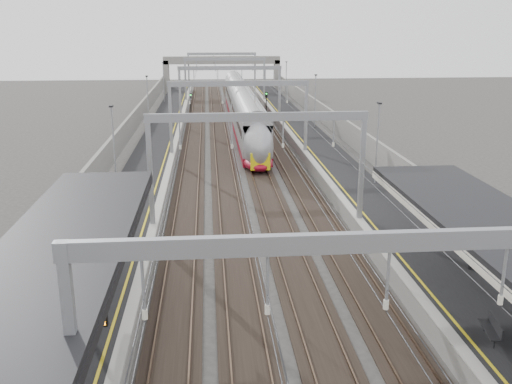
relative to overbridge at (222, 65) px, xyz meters
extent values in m
cube|color=black|center=(-8.00, -55.00, -4.81)|extent=(4.00, 120.00, 1.00)
cube|color=black|center=(8.00, -55.00, -4.81)|extent=(4.00, 120.00, 1.00)
cube|color=black|center=(-4.50, -55.00, -5.27)|extent=(2.40, 140.00, 0.08)
cube|color=brown|center=(-5.22, -55.00, -5.18)|extent=(0.07, 140.00, 0.14)
cube|color=brown|center=(-3.78, -55.00, -5.18)|extent=(0.07, 140.00, 0.14)
cube|color=black|center=(-1.50, -55.00, -5.27)|extent=(2.40, 140.00, 0.08)
cube|color=brown|center=(-2.22, -55.00, -5.18)|extent=(0.07, 140.00, 0.14)
cube|color=brown|center=(-0.78, -55.00, -5.18)|extent=(0.07, 140.00, 0.14)
cube|color=black|center=(1.50, -55.00, -5.27)|extent=(2.40, 140.00, 0.08)
cube|color=brown|center=(0.78, -55.00, -5.18)|extent=(0.07, 140.00, 0.14)
cube|color=brown|center=(2.22, -55.00, -5.18)|extent=(0.07, 140.00, 0.14)
cube|color=black|center=(4.50, -55.00, -5.27)|extent=(2.40, 140.00, 0.08)
cube|color=brown|center=(3.78, -55.00, -5.18)|extent=(0.07, 140.00, 0.14)
cube|color=brown|center=(5.22, -55.00, -5.18)|extent=(0.07, 140.00, 0.14)
cube|color=gray|center=(-6.30, -98.00, -1.01)|extent=(0.28, 0.28, 6.60)
cube|color=gray|center=(0.00, -98.00, 2.04)|extent=(13.00, 0.25, 0.50)
cube|color=gray|center=(-6.30, -78.00, -1.01)|extent=(0.28, 0.28, 6.60)
cube|color=gray|center=(6.30, -78.00, -1.01)|extent=(0.28, 0.28, 6.60)
cube|color=gray|center=(0.00, -78.00, 2.04)|extent=(13.00, 0.25, 0.50)
cube|color=gray|center=(-6.30, -58.00, -1.01)|extent=(0.28, 0.28, 6.60)
cube|color=gray|center=(6.30, -58.00, -1.01)|extent=(0.28, 0.28, 6.60)
cube|color=gray|center=(0.00, -58.00, 2.04)|extent=(13.00, 0.25, 0.50)
cube|color=gray|center=(-6.30, -38.00, -1.01)|extent=(0.28, 0.28, 6.60)
cube|color=gray|center=(6.30, -38.00, -1.01)|extent=(0.28, 0.28, 6.60)
cube|color=gray|center=(0.00, -38.00, 2.04)|extent=(13.00, 0.25, 0.50)
cube|color=gray|center=(-6.30, -18.00, -1.01)|extent=(0.28, 0.28, 6.60)
cube|color=gray|center=(6.30, -18.00, -1.01)|extent=(0.28, 0.28, 6.60)
cube|color=gray|center=(0.00, -18.00, 2.04)|extent=(13.00, 0.25, 0.50)
cube|color=gray|center=(-6.30, 0.00, -1.01)|extent=(0.28, 0.28, 6.60)
cube|color=gray|center=(6.30, 0.00, -1.01)|extent=(0.28, 0.28, 6.60)
cube|color=gray|center=(0.00, 0.00, 2.04)|extent=(13.00, 0.25, 0.50)
cylinder|color=#262628|center=(-4.50, -50.00, 0.19)|extent=(0.03, 140.00, 0.03)
cylinder|color=#262628|center=(-1.50, -50.00, 0.19)|extent=(0.03, 140.00, 0.03)
cylinder|color=#262628|center=(1.50, -50.00, 0.19)|extent=(0.03, 140.00, 0.03)
cylinder|color=#262628|center=(4.50, -50.00, 0.19)|extent=(0.03, 140.00, 0.03)
cube|color=black|center=(-8.00, -97.00, -0.19)|extent=(4.40, 30.00, 0.24)
cylinder|color=black|center=(-9.70, -86.00, -2.31)|extent=(0.20, 0.20, 4.00)
cube|color=black|center=(-6.60, -96.00, -0.76)|extent=(1.60, 0.15, 0.55)
cube|color=orange|center=(-6.60, -96.08, -0.76)|extent=(1.50, 0.02, 0.42)
cylinder|color=black|center=(9.70, -86.00, -2.31)|extent=(0.20, 0.20, 4.00)
cube|color=gray|center=(0.00, 0.00, 0.89)|extent=(22.00, 2.20, 1.40)
cube|color=gray|center=(-10.50, 0.00, -2.21)|extent=(1.00, 2.20, 6.20)
cube|color=gray|center=(10.50, 0.00, -2.21)|extent=(1.00, 2.20, 6.20)
cube|color=gray|center=(-11.20, -55.00, -3.71)|extent=(0.30, 120.00, 3.20)
cube|color=gray|center=(11.20, -55.00, -3.71)|extent=(0.30, 120.00, 3.20)
cube|color=maroon|center=(1.50, -49.84, -4.71)|extent=(2.68, 22.86, 0.80)
cube|color=gray|center=(1.50, -49.84, -2.82)|extent=(2.68, 22.86, 2.98)
cube|color=black|center=(1.50, -57.84, -5.03)|extent=(1.99, 2.39, 0.50)
cube|color=maroon|center=(1.50, -26.58, -4.71)|extent=(2.68, 22.86, 0.80)
cube|color=gray|center=(1.50, -26.58, -2.82)|extent=(2.68, 22.86, 2.98)
cube|color=black|center=(1.50, -34.58, -5.03)|extent=(1.99, 2.39, 0.50)
ellipsoid|color=gray|center=(1.50, -61.46, -3.12)|extent=(2.68, 5.17, 4.17)
cube|color=yellow|center=(1.50, -63.60, -4.02)|extent=(1.69, 0.12, 1.49)
cube|color=black|center=(1.50, -63.15, -2.53)|extent=(1.59, 0.57, 0.93)
cube|color=black|center=(7.52, -92.34, -3.91)|extent=(0.69, 1.66, 0.05)
cube|color=black|center=(7.72, -92.38, -3.70)|extent=(0.35, 1.59, 0.45)
cylinder|color=black|center=(7.41, -92.96, -4.12)|extent=(0.06, 0.06, 0.38)
cylinder|color=black|center=(7.64, -91.73, -4.12)|extent=(0.06, 0.06, 0.38)
cylinder|color=black|center=(-5.20, -30.95, -3.81)|extent=(0.12, 0.12, 3.00)
cube|color=black|center=(-5.20, -30.95, -2.21)|extent=(0.32, 0.22, 0.75)
sphere|color=#0CE526|center=(-5.20, -31.08, -2.06)|extent=(0.16, 0.16, 0.16)
cylinder|color=black|center=(3.20, -31.71, -3.81)|extent=(0.12, 0.12, 3.00)
cube|color=black|center=(3.20, -31.71, -2.21)|extent=(0.32, 0.22, 0.75)
sphere|color=#0CE526|center=(3.20, -31.84, -2.06)|extent=(0.16, 0.16, 0.16)
cylinder|color=black|center=(5.40, -30.31, -3.81)|extent=(0.12, 0.12, 3.00)
cube|color=black|center=(5.40, -30.31, -2.21)|extent=(0.32, 0.22, 0.75)
sphere|color=#0CE526|center=(5.40, -30.44, -2.06)|extent=(0.16, 0.16, 0.16)
camera|label=1|loc=(-2.85, -110.64, 7.07)|focal=40.00mm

